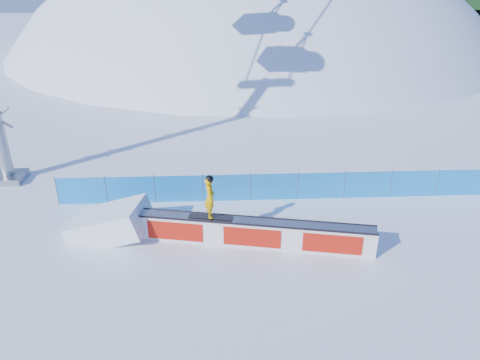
{
  "coord_description": "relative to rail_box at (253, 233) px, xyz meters",
  "views": [
    {
      "loc": [
        -4.3,
        -13.03,
        9.34
      ],
      "look_at": [
        -3.52,
        2.79,
        1.77
      ],
      "focal_mm": 35.0,
      "sensor_mm": 36.0,
      "label": 1
    }
  ],
  "objects": [
    {
      "name": "snow_ramp",
      "position": [
        -5.23,
        1.05,
        -0.5
      ],
      "size": [
        3.24,
        2.37,
        1.83
      ],
      "primitive_type": null,
      "rotation": [
        0.0,
        -0.31,
        -0.2
      ],
      "color": "white",
      "rests_on": "ground"
    },
    {
      "name": "ground",
      "position": [
        3.15,
        -1.07,
        -0.5
      ],
      "size": [
        160.0,
        160.0,
        0.0
      ],
      "primitive_type": "plane",
      "color": "white",
      "rests_on": "ground"
    },
    {
      "name": "snow_hill",
      "position": [
        3.15,
        40.93,
        -18.5
      ],
      "size": [
        64.0,
        64.0,
        64.0
      ],
      "color": "white",
      "rests_on": "ground"
    },
    {
      "name": "safety_fence",
      "position": [
        3.15,
        3.43,
        0.1
      ],
      "size": [
        22.05,
        0.05,
        1.3
      ],
      "color": "#117BD0",
      "rests_on": "ground"
    },
    {
      "name": "snowboarder",
      "position": [
        -1.49,
        0.3,
        1.32
      ],
      "size": [
        1.58,
        0.58,
        1.63
      ],
      "rotation": [
        0.0,
        0.0,
        1.67
      ],
      "color": "black",
      "rests_on": "rail_box"
    },
    {
      "name": "rail_box",
      "position": [
        0.0,
        0.0,
        0.0
      ],
      "size": [
        8.48,
        2.26,
        1.02
      ],
      "rotation": [
        0.0,
        0.0,
        -0.2
      ],
      "color": "silver",
      "rests_on": "ground"
    }
  ]
}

